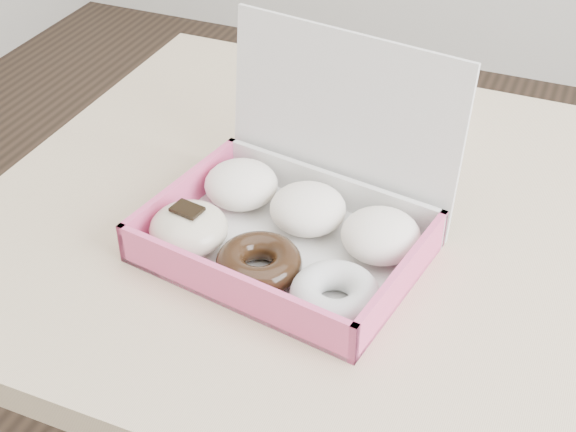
% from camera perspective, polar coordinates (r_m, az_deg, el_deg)
% --- Properties ---
extents(table, '(1.20, 0.80, 0.75)m').
position_cam_1_polar(table, '(1.05, 11.26, -4.98)').
color(table, tan).
rests_on(table, ground).
extents(donut_box, '(0.35, 0.31, 0.23)m').
position_cam_1_polar(donut_box, '(0.95, 0.17, -0.31)').
color(donut_box, silver).
rests_on(donut_box, table).
extents(newspapers, '(0.27, 0.24, 0.04)m').
position_cam_1_polar(newspapers, '(1.23, 6.59, 8.02)').
color(newspapers, silver).
rests_on(newspapers, table).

